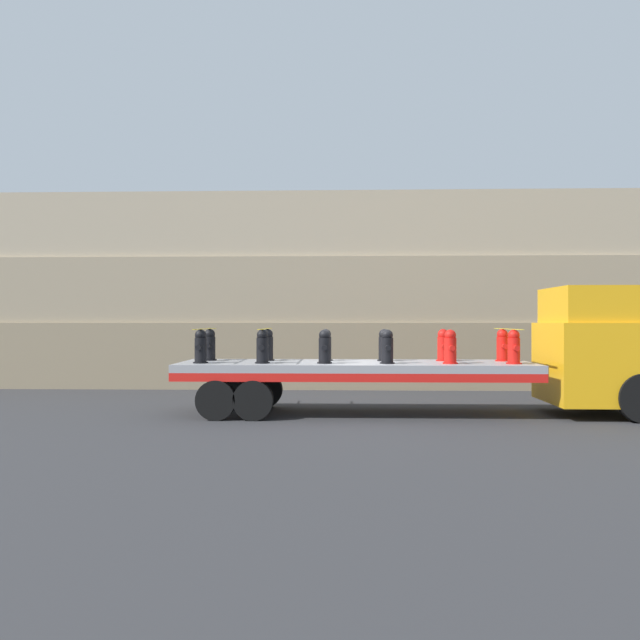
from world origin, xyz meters
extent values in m
plane|color=#2D2D30|center=(0.00, 0.00, 0.00)|extent=(120.00, 120.00, 0.00)
cube|color=#84755B|center=(0.00, 6.82, 1.13)|extent=(60.00, 3.00, 2.27)
cube|color=gray|center=(0.00, 6.97, 3.40)|extent=(60.00, 3.00, 2.27)
cube|color=tan|center=(0.00, 7.12, 5.67)|extent=(60.00, 3.00, 2.27)
cube|color=orange|center=(6.06, 0.00, 1.30)|extent=(2.64, 2.43, 1.97)
cube|color=orange|center=(5.79, 0.00, 2.72)|extent=(1.85, 2.24, 0.87)
cube|color=black|center=(6.78, 0.00, 1.69)|extent=(1.06, 2.14, 1.11)
cylinder|color=black|center=(6.52, 1.16, 0.56)|extent=(1.13, 0.28, 1.13)
cube|color=gray|center=(0.00, 0.00, 1.20)|extent=(8.78, 2.40, 0.19)
cube|color=red|center=(0.00, -1.16, 1.01)|extent=(8.78, 0.08, 0.20)
cube|color=red|center=(0.00, 1.16, 1.01)|extent=(8.78, 0.08, 0.20)
cylinder|color=black|center=(-2.41, -1.11, 0.47)|extent=(0.94, 0.30, 0.94)
cylinder|color=black|center=(-2.41, 1.11, 0.47)|extent=(0.94, 0.30, 0.94)
cylinder|color=black|center=(-3.29, -1.11, 0.47)|extent=(0.94, 0.30, 0.94)
cylinder|color=black|center=(-3.29, 1.11, 0.47)|extent=(0.94, 0.30, 0.94)
cylinder|color=black|center=(-3.79, -0.53, 1.31)|extent=(0.36, 0.36, 0.03)
cylinder|color=black|center=(-3.79, -0.53, 1.61)|extent=(0.29, 0.29, 0.63)
sphere|color=black|center=(-3.79, -0.53, 1.98)|extent=(0.28, 0.28, 0.28)
cylinder|color=black|center=(-3.79, -0.75, 1.68)|extent=(0.13, 0.15, 0.13)
cylinder|color=black|center=(-3.79, -0.31, 1.68)|extent=(0.13, 0.15, 0.13)
cylinder|color=black|center=(-3.79, 0.53, 1.31)|extent=(0.36, 0.36, 0.03)
cylinder|color=black|center=(-3.79, 0.53, 1.61)|extent=(0.29, 0.29, 0.63)
sphere|color=black|center=(-3.79, 0.53, 1.98)|extent=(0.28, 0.28, 0.28)
cylinder|color=black|center=(-3.79, 0.31, 1.68)|extent=(0.13, 0.15, 0.13)
cylinder|color=black|center=(-3.79, 0.75, 1.68)|extent=(0.13, 0.15, 0.13)
cylinder|color=black|center=(-2.27, -0.53, 1.31)|extent=(0.36, 0.36, 0.03)
cylinder|color=black|center=(-2.27, -0.53, 1.61)|extent=(0.29, 0.29, 0.63)
sphere|color=black|center=(-2.27, -0.53, 1.98)|extent=(0.28, 0.28, 0.28)
cylinder|color=black|center=(-2.27, -0.75, 1.68)|extent=(0.13, 0.15, 0.13)
cylinder|color=black|center=(-2.27, -0.31, 1.68)|extent=(0.13, 0.15, 0.13)
cylinder|color=black|center=(-2.27, 0.53, 1.31)|extent=(0.36, 0.36, 0.03)
cylinder|color=black|center=(-2.27, 0.53, 1.61)|extent=(0.29, 0.29, 0.63)
sphere|color=black|center=(-2.27, 0.53, 1.98)|extent=(0.28, 0.28, 0.28)
cylinder|color=black|center=(-2.27, 0.31, 1.68)|extent=(0.13, 0.15, 0.13)
cylinder|color=black|center=(-2.27, 0.75, 1.68)|extent=(0.13, 0.15, 0.13)
cylinder|color=black|center=(-0.76, -0.53, 1.31)|extent=(0.36, 0.36, 0.03)
cylinder|color=black|center=(-0.76, -0.53, 1.61)|extent=(0.29, 0.29, 0.63)
sphere|color=black|center=(-0.76, -0.53, 1.98)|extent=(0.28, 0.28, 0.28)
cylinder|color=black|center=(-0.76, -0.75, 1.68)|extent=(0.13, 0.15, 0.13)
cylinder|color=black|center=(-0.76, -0.31, 1.68)|extent=(0.13, 0.15, 0.13)
cylinder|color=black|center=(-0.76, 0.53, 1.31)|extent=(0.36, 0.36, 0.03)
cylinder|color=black|center=(-0.76, 0.53, 1.61)|extent=(0.29, 0.29, 0.63)
sphere|color=black|center=(-0.76, 0.53, 1.98)|extent=(0.28, 0.28, 0.28)
cylinder|color=black|center=(-0.76, 0.31, 1.68)|extent=(0.13, 0.15, 0.13)
cylinder|color=black|center=(-0.76, 0.75, 1.68)|extent=(0.13, 0.15, 0.13)
cylinder|color=black|center=(0.76, -0.53, 1.31)|extent=(0.36, 0.36, 0.03)
cylinder|color=black|center=(0.76, -0.53, 1.61)|extent=(0.29, 0.29, 0.63)
sphere|color=black|center=(0.76, -0.53, 1.98)|extent=(0.28, 0.28, 0.28)
cylinder|color=black|center=(0.76, -0.75, 1.68)|extent=(0.13, 0.15, 0.13)
cylinder|color=black|center=(0.76, -0.31, 1.68)|extent=(0.13, 0.15, 0.13)
cylinder|color=black|center=(0.76, 0.53, 1.31)|extent=(0.36, 0.36, 0.03)
cylinder|color=black|center=(0.76, 0.53, 1.61)|extent=(0.29, 0.29, 0.63)
sphere|color=black|center=(0.76, 0.53, 1.98)|extent=(0.28, 0.28, 0.28)
cylinder|color=black|center=(0.76, 0.31, 1.68)|extent=(0.13, 0.15, 0.13)
cylinder|color=black|center=(0.76, 0.75, 1.68)|extent=(0.13, 0.15, 0.13)
cylinder|color=red|center=(2.27, -0.53, 1.31)|extent=(0.36, 0.36, 0.03)
cylinder|color=red|center=(2.27, -0.53, 1.61)|extent=(0.29, 0.29, 0.63)
sphere|color=red|center=(2.27, -0.53, 1.98)|extent=(0.28, 0.28, 0.28)
cylinder|color=red|center=(2.27, -0.75, 1.68)|extent=(0.13, 0.15, 0.13)
cylinder|color=red|center=(2.27, -0.31, 1.68)|extent=(0.13, 0.15, 0.13)
cylinder|color=red|center=(2.27, 0.53, 1.31)|extent=(0.36, 0.36, 0.03)
cylinder|color=red|center=(2.27, 0.53, 1.61)|extent=(0.29, 0.29, 0.63)
sphere|color=red|center=(2.27, 0.53, 1.98)|extent=(0.28, 0.28, 0.28)
cylinder|color=red|center=(2.27, 0.31, 1.68)|extent=(0.13, 0.15, 0.13)
cylinder|color=red|center=(2.27, 0.75, 1.68)|extent=(0.13, 0.15, 0.13)
cylinder|color=red|center=(3.79, -0.53, 1.31)|extent=(0.36, 0.36, 0.03)
cylinder|color=red|center=(3.79, -0.53, 1.61)|extent=(0.29, 0.29, 0.63)
sphere|color=red|center=(3.79, -0.53, 1.98)|extent=(0.28, 0.28, 0.28)
cylinder|color=red|center=(3.79, -0.75, 1.68)|extent=(0.13, 0.15, 0.13)
cylinder|color=red|center=(3.79, -0.31, 1.68)|extent=(0.13, 0.15, 0.13)
cylinder|color=red|center=(3.79, 0.53, 1.31)|extent=(0.36, 0.36, 0.03)
cylinder|color=red|center=(3.79, 0.53, 1.61)|extent=(0.29, 0.29, 0.63)
sphere|color=red|center=(3.79, 0.53, 1.98)|extent=(0.28, 0.28, 0.28)
cylinder|color=red|center=(3.79, 0.31, 1.68)|extent=(0.13, 0.15, 0.13)
cylinder|color=red|center=(3.79, 0.75, 1.68)|extent=(0.13, 0.15, 0.13)
cube|color=yellow|center=(-3.79, 0.00, 2.13)|extent=(0.05, 2.60, 0.01)
cube|color=yellow|center=(-2.27, 0.00, 2.13)|extent=(0.05, 2.60, 0.01)
cube|color=yellow|center=(3.79, 0.00, 2.13)|extent=(0.05, 2.60, 0.01)
camera|label=1|loc=(-0.36, -15.63, 2.32)|focal=35.00mm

